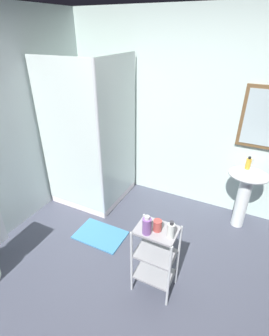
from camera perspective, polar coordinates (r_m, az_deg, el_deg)
name	(u,v)px	position (r m, az deg, el deg)	size (l,w,h in m)	color
ground_plane	(134,298)	(2.72, 0.00, -27.15)	(4.20, 4.20, 0.02)	#454958
wall_back	(199,117)	(3.43, 14.35, 11.13)	(4.20, 0.14, 2.50)	silver
shower_stall	(95,171)	(3.65, -8.85, -0.73)	(0.92, 0.92, 2.00)	white
pedestal_sink	(246,187)	(3.33, 23.72, -3.89)	(0.46, 0.37, 0.81)	white
sink_faucet	(252,162)	(3.31, 24.86, 1.24)	(0.03, 0.03, 0.10)	silver
storage_cart	(155,255)	(2.45, 4.73, -18.82)	(0.38, 0.28, 0.74)	silver
hand_soap_bottle	(248,163)	(3.21, 24.21, 0.93)	(0.06, 0.06, 0.16)	gold
lotion_bottle_white	(171,230)	(2.14, 8.21, -13.68)	(0.06, 0.06, 0.16)	white
conditioner_bottle_purple	(147,226)	(2.15, 2.79, -12.82)	(0.08, 0.08, 0.18)	#83549F
rinse_cup	(157,225)	(2.20, 5.19, -12.74)	(0.07, 0.07, 0.10)	#B24742
bath_mat	(100,235)	(3.27, -7.68, -14.68)	(0.60, 0.40, 0.02)	teal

